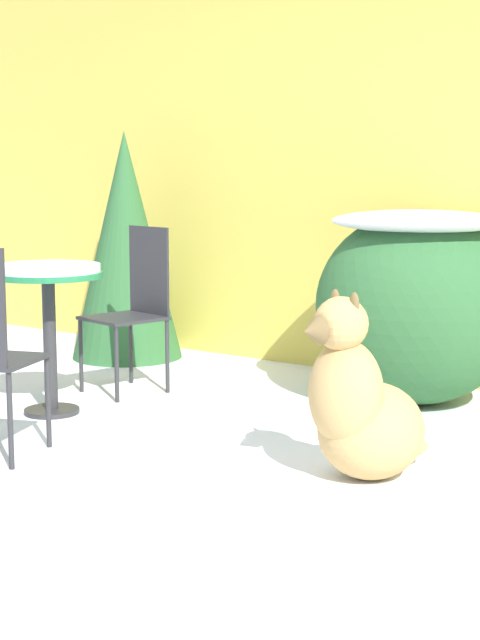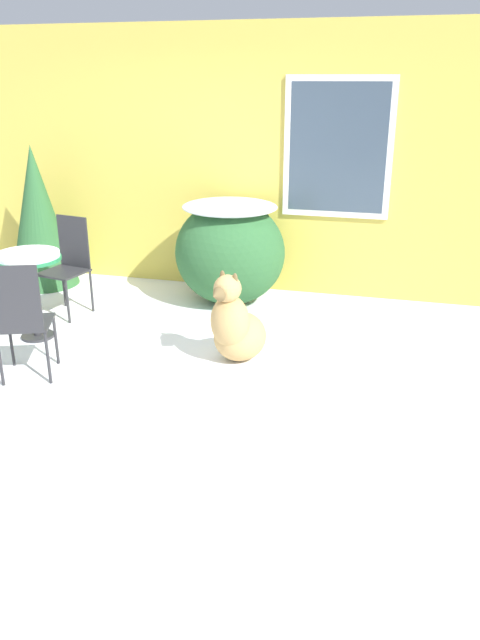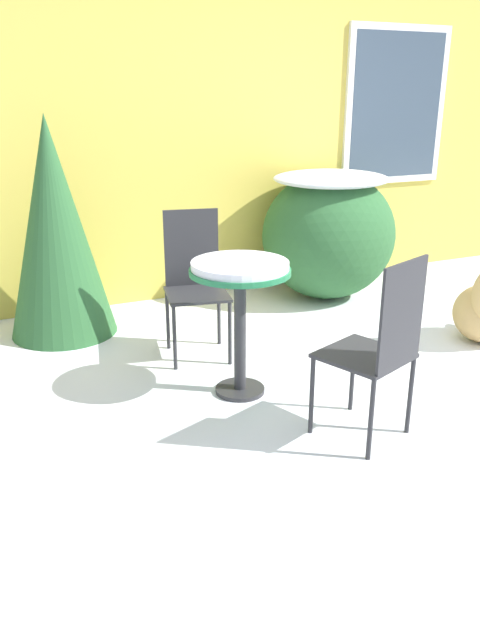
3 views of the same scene
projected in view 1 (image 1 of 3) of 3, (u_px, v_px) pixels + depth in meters
ground_plane at (160, 459)px, 4.34m from camera, size 16.00×16.00×0.00m
house_wall at (408, 154)px, 5.84m from camera, size 8.00×0.10×2.71m
shrub_left at (417, 301)px, 5.32m from camera, size 1.12×1.06×1.06m
evergreen_bush at (126, 246)px, 6.62m from camera, size 0.75×0.75×1.53m
patio_table at (48, 291)px, 5.06m from camera, size 0.56×0.56×0.79m
patio_chair_near_table at (134, 303)px, 5.63m from camera, size 0.46×0.46×0.95m
dog at (361, 410)px, 4.00m from camera, size 0.56×0.66×0.79m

